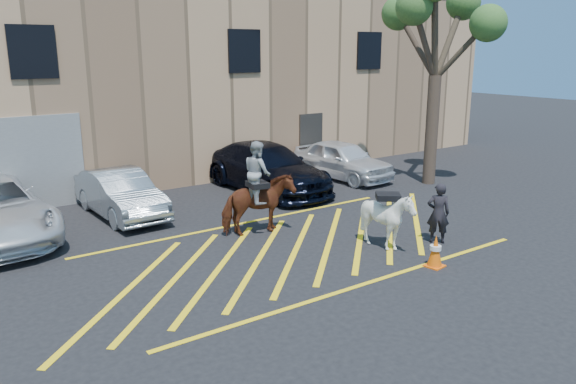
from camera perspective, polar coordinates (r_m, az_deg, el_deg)
ground at (r=13.85m, az=0.11°, el=-5.45°), size 90.00×90.00×0.00m
car_silver_sedan at (r=16.75m, az=-16.66°, el=-0.17°), size 1.56×4.07×1.32m
car_blue_suv at (r=18.96m, az=-2.18°, el=2.48°), size 2.39×5.50×1.58m
car_white_suv at (r=20.85m, az=5.53°, el=3.29°), size 2.00×4.26×1.41m
handler at (r=14.32m, az=15.02°, el=-2.09°), size 0.66×0.64×1.52m
warehouse at (r=23.85m, az=-17.16°, el=11.26°), size 32.42×10.20×7.30m
hatching_zone at (r=13.62m, az=0.84°, el=-5.78°), size 12.60×5.12×0.01m
mounted_bay at (r=14.43m, az=-3.09°, el=-0.54°), size 1.95×1.09×2.44m
saddled_white at (r=13.63m, az=10.04°, el=-2.73°), size 1.74×1.76×1.46m
traffic_cone at (r=12.85m, az=14.74°, el=-5.81°), size 0.43×0.43×0.73m
tree at (r=20.26m, az=15.05°, el=16.74°), size 3.99×4.37×7.31m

